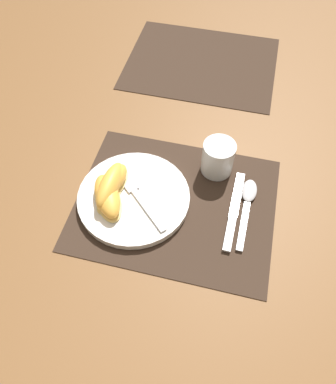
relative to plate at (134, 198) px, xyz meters
name	(u,v)px	position (x,y,z in m)	size (l,w,h in m)	color
ground_plane	(175,204)	(0.09, 0.01, -0.01)	(3.00, 3.00, 0.00)	brown
placemat	(175,203)	(0.09, 0.01, -0.01)	(0.44, 0.35, 0.00)	#38281E
placemat_far	(201,63)	(0.05, 0.52, -0.01)	(0.44, 0.35, 0.00)	#38281E
plate	(134,198)	(0.00, 0.00, 0.00)	(0.25, 0.25, 0.02)	white
juice_glass	(218,159)	(0.16, 0.13, 0.03)	(0.07, 0.07, 0.08)	silver
knife	(234,212)	(0.22, 0.02, -0.01)	(0.02, 0.21, 0.01)	#BCBCC1
spoon	(248,200)	(0.25, 0.06, 0.00)	(0.03, 0.18, 0.01)	#BCBCC1
fork	(136,193)	(0.00, 0.01, 0.01)	(0.16, 0.15, 0.00)	#BCBCC1
citrus_wedge_0	(113,182)	(-0.05, 0.01, 0.02)	(0.07, 0.11, 0.04)	#F4DB84
citrus_wedge_1	(110,186)	(-0.05, 0.00, 0.03)	(0.05, 0.13, 0.05)	#F4DB84
citrus_wedge_2	(107,197)	(-0.05, -0.03, 0.02)	(0.11, 0.13, 0.04)	#F4DB84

